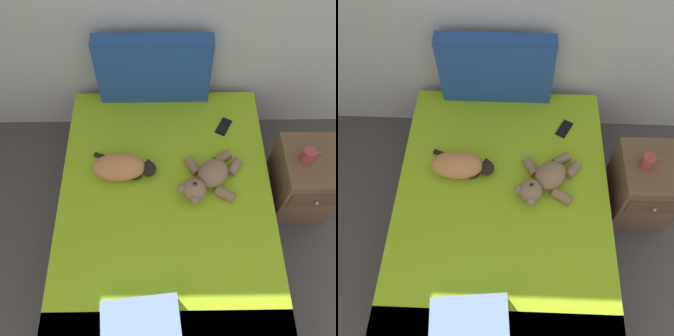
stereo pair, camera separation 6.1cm
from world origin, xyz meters
The scene contains 8 objects.
bed centered at (1.69, 3.01, 0.23)m, with size 1.41×1.91×0.46m.
patterned_cushion centered at (1.62, 3.89, 0.73)m, with size 0.79×0.11×0.54m.
cat centered at (1.41, 3.23, 0.53)m, with size 0.42×0.25×0.15m.
teddy_bear centered at (1.96, 3.14, 0.53)m, with size 0.44×0.42×0.16m.
cell_phone centered at (2.11, 3.60, 0.47)m, with size 0.13×0.16×0.01m.
throw_pillow centered at (1.56, 2.28, 0.52)m, with size 0.40×0.28×0.11m, color #728CB7.
nightstand centered at (2.67, 3.26, 0.28)m, with size 0.41×0.47×0.56m.
mug centered at (2.60, 3.26, 0.61)m, with size 0.12×0.08×0.09m.
Camera 1 is at (1.69, 2.03, 2.51)m, focal length 38.59 mm.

